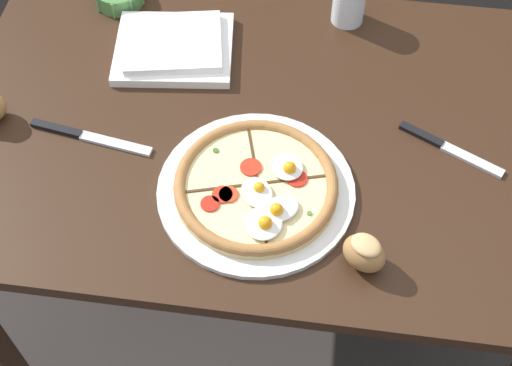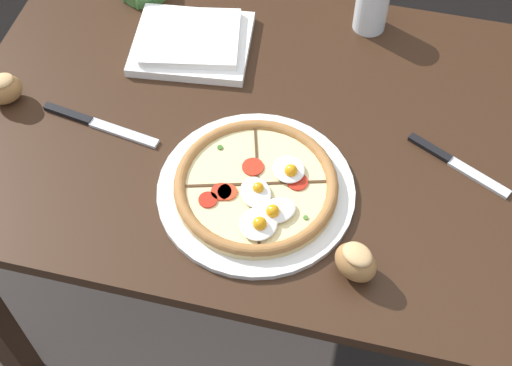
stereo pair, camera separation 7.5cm
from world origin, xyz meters
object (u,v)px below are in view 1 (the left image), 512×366
pizza (257,187)px  knife_spare (89,137)px  water_glass (349,2)px  bread_piece_mid (364,252)px  dining_table (260,159)px  knife_main (449,148)px  napkin_folded (174,47)px

pizza → knife_spare: 0.35m
pizza → water_glass: bearing=74.6°
bread_piece_mid → dining_table: bearing=126.9°
pizza → knife_spare: bearing=165.9°
dining_table → knife_spare: (-0.32, -0.08, 0.12)m
pizza → bread_piece_mid: bread_piece_mid is taller
dining_table → knife_spare: knife_spare is taller
knife_main → water_glass: size_ratio=1.82×
pizza → bread_piece_mid: (0.20, -0.12, 0.02)m
napkin_folded → bread_piece_mid: size_ratio=2.80×
napkin_folded → knife_spare: (-0.12, -0.25, -0.01)m
dining_table → knife_spare: bearing=-166.0°
napkin_folded → water_glass: (0.36, 0.15, 0.03)m
pizza → bread_piece_mid: 0.23m
pizza → napkin_folded: (-0.22, 0.34, -0.00)m
dining_table → water_glass: (0.15, 0.33, 0.16)m
knife_main → bread_piece_mid: bearing=-93.0°
dining_table → bread_piece_mid: bearing=-53.1°
dining_table → pizza: 0.21m
napkin_folded → knife_spare: 0.28m
dining_table → water_glass: size_ratio=11.19×
knife_spare → water_glass: 0.63m
pizza → knife_spare: pizza is taller
napkin_folded → knife_main: 0.61m
knife_spare → napkin_folded: bearing=74.7°
water_glass → dining_table: bearing=-114.9°
knife_spare → water_glass: bearing=49.9°
dining_table → water_glass: water_glass is taller
knife_spare → knife_main: bearing=14.7°
bread_piece_mid → knife_spare: bearing=159.1°
napkin_folded → knife_spare: size_ratio=1.07×
bread_piece_mid → pizza: bearing=148.9°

